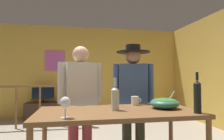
{
  "coord_description": "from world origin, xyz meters",
  "views": [
    {
      "loc": [
        -0.31,
        -2.45,
        1.15
      ],
      "look_at": [
        0.11,
        -0.23,
        1.23
      ],
      "focal_mm": 30.86,
      "sensor_mm": 36.0,
      "label": 1
    }
  ],
  "objects": [
    {
      "name": "wine_glass",
      "position": [
        -0.39,
        -0.84,
        0.93
      ],
      "size": [
        0.08,
        0.08,
        0.17
      ],
      "color": "silver",
      "rests_on": "serving_table"
    },
    {
      "name": "stair_railing",
      "position": [
        -0.93,
        2.16,
        0.62
      ],
      "size": [
        2.58,
        0.1,
        1.01
      ],
      "color": "brown",
      "rests_on": "ground_plane"
    },
    {
      "name": "wine_bottle_dark",
      "position": [
        0.8,
        -0.84,
        0.97
      ],
      "size": [
        0.07,
        0.07,
        0.38
      ],
      "color": "black",
      "rests_on": "serving_table"
    },
    {
      "name": "salad_bowl",
      "position": [
        0.62,
        -0.54,
        0.87
      ],
      "size": [
        0.31,
        0.31,
        0.18
      ],
      "color": "#337060",
      "rests_on": "serving_table"
    },
    {
      "name": "flat_screen_tv",
      "position": [
        -1.15,
        2.91,
        0.71
      ],
      "size": [
        0.56,
        0.12,
        0.42
      ],
      "color": "black",
      "rests_on": "tv_console"
    },
    {
      "name": "wine_bottle_clear",
      "position": [
        0.08,
        -0.55,
        0.94
      ],
      "size": [
        0.08,
        0.08,
        0.33
      ],
      "color": "silver",
      "rests_on": "serving_table"
    },
    {
      "name": "back_wall",
      "position": [
        0.0,
        3.29,
        1.3
      ],
      "size": [
        5.7,
        0.1,
        2.61
      ],
      "primitive_type": "cube",
      "color": "gold",
      "rests_on": "ground_plane"
    },
    {
      "name": "framed_picture",
      "position": [
        -0.9,
        3.23,
        1.6
      ],
      "size": [
        0.54,
        0.03,
        0.57
      ],
      "primitive_type": "cube",
      "color": "#BD55AE"
    },
    {
      "name": "tv_console",
      "position": [
        -1.15,
        2.94,
        0.23
      ],
      "size": [
        0.9,
        0.4,
        0.47
      ],
      "primitive_type": "cube",
      "color": "#38281E",
      "rests_on": "ground_plane"
    },
    {
      "name": "person_standing_right",
      "position": [
        0.47,
        0.09,
        0.94
      ],
      "size": [
        0.55,
        0.46,
        1.59
      ],
      "rotation": [
        0.0,
        0.0,
        2.93
      ],
      "color": "#2D3323",
      "rests_on": "ground_plane"
    },
    {
      "name": "serving_table",
      "position": [
        0.11,
        -0.55,
        0.74
      ],
      "size": [
        1.59,
        0.78,
        0.81
      ],
      "color": "brown",
      "rests_on": "ground_plane"
    },
    {
      "name": "mug_white",
      "position": [
        0.38,
        -0.26,
        0.87
      ],
      "size": [
        0.12,
        0.09,
        0.1
      ],
      "color": "white",
      "rests_on": "serving_table"
    },
    {
      "name": "person_standing_left",
      "position": [
        -0.25,
        0.09,
        0.91
      ],
      "size": [
        0.57,
        0.3,
        1.55
      ],
      "rotation": [
        0.0,
        0.0,
        3.35
      ],
      "color": "#9E3842",
      "rests_on": "ground_plane"
    }
  ]
}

